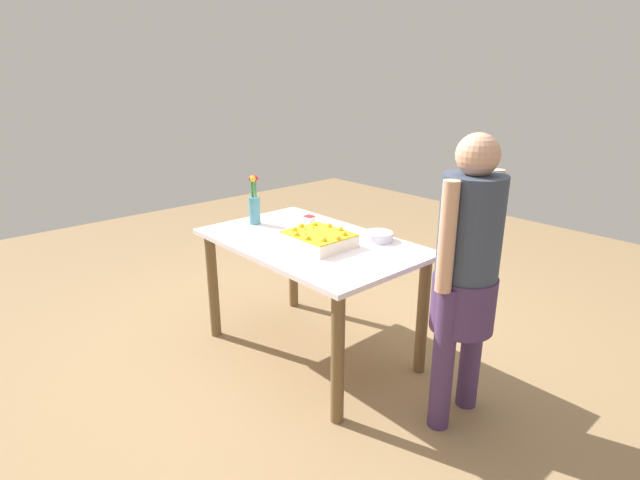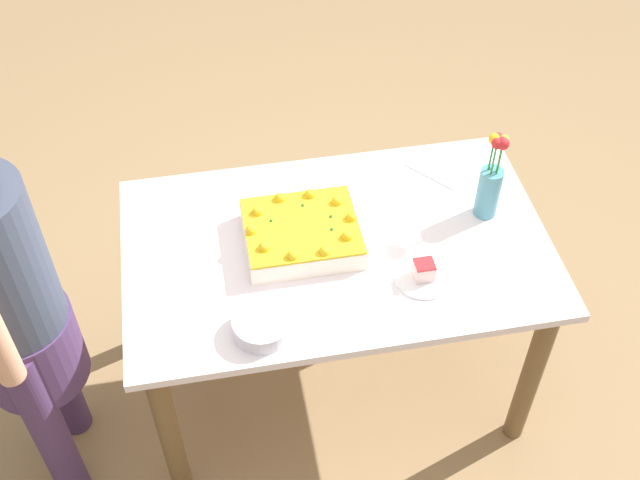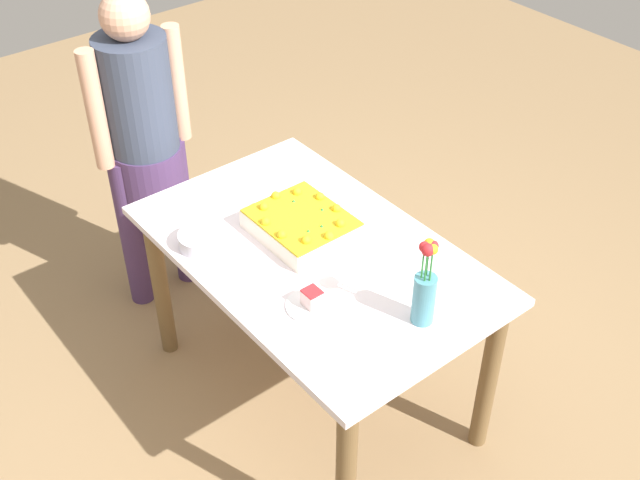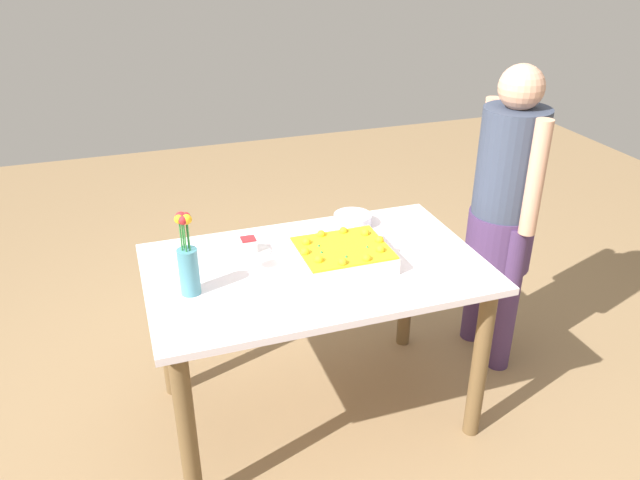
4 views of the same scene
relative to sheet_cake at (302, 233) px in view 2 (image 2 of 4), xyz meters
The scene contains 8 objects.
ground_plane 0.82m from the sheet_cake, 14.51° to the right, with size 8.00×8.00×0.00m, color #91734E.
dining_table 0.20m from the sheet_cake, 14.51° to the right, with size 1.37×0.85×0.77m.
sheet_cake is the anchor object (origin of this frame).
serving_plate_with_slice 0.41m from the sheet_cake, 32.70° to the right, with size 0.18×0.18×0.07m.
cake_knife 0.55m from the sheet_cake, 24.96° to the left, with size 0.21×0.02×0.00m, color silver.
flower_vase 0.63m from the sheet_cake, ahead, with size 0.08×0.08×0.33m.
fruit_bowl 0.37m from the sheet_cake, 117.55° to the right, with size 0.17×0.17×0.05m, color silver.
person_standing 0.89m from the sheet_cake, 168.60° to the right, with size 0.31×0.45×1.49m.
Camera 2 is at (-0.37, -1.72, 2.66)m, focal length 45.00 mm.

